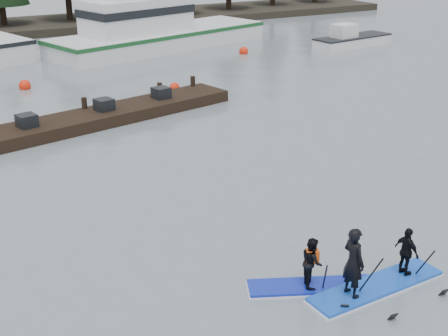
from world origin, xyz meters
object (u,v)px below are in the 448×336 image
fishing_boat_medium (155,39)px  paddleboard_solo (311,272)px  paddleboard_duo (375,268)px  floating_dock (74,123)px

fishing_boat_medium → paddleboard_solo: fishing_boat_medium is taller
paddleboard_solo → paddleboard_duo: paddleboard_duo is taller
floating_dock → paddleboard_solo: bearing=-97.2°
paddleboard_solo → paddleboard_duo: size_ratio=0.82×
fishing_boat_medium → paddleboard_solo: (-8.62, -29.26, -0.20)m
floating_dock → paddleboard_solo: 14.73m
paddleboard_solo → fishing_boat_medium: bearing=98.0°
fishing_boat_medium → floating_dock: bearing=-139.4°
fishing_boat_medium → paddleboard_duo: fishing_boat_medium is taller
floating_dock → paddleboard_duo: (2.57, -15.44, 0.32)m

